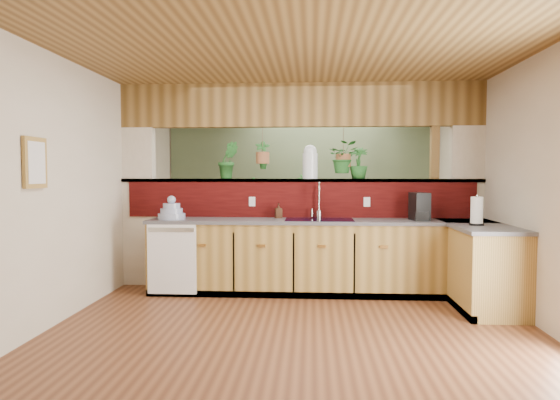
# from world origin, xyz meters

# --- Properties ---
(ground) EXTENTS (4.60, 7.00, 0.01)m
(ground) POSITION_xyz_m (0.00, 0.00, 0.00)
(ground) COLOR brown
(ground) RESTS_ON ground
(ceiling) EXTENTS (4.60, 7.00, 0.01)m
(ceiling) POSITION_xyz_m (0.00, 0.00, 2.60)
(ceiling) COLOR brown
(ceiling) RESTS_ON ground
(wall_back) EXTENTS (4.60, 0.02, 2.60)m
(wall_back) POSITION_xyz_m (0.00, 3.50, 1.30)
(wall_back) COLOR beige
(wall_back) RESTS_ON ground
(wall_front) EXTENTS (4.60, 0.02, 2.60)m
(wall_front) POSITION_xyz_m (0.00, -3.50, 1.30)
(wall_front) COLOR beige
(wall_front) RESTS_ON ground
(wall_left) EXTENTS (0.02, 7.00, 2.60)m
(wall_left) POSITION_xyz_m (-2.30, 0.00, 1.30)
(wall_left) COLOR beige
(wall_left) RESTS_ON ground
(wall_right) EXTENTS (0.02, 7.00, 2.60)m
(wall_right) POSITION_xyz_m (2.30, 0.00, 1.30)
(wall_right) COLOR beige
(wall_right) RESTS_ON ground
(pass_through_partition) EXTENTS (4.60, 0.21, 2.60)m
(pass_through_partition) POSITION_xyz_m (0.03, 1.35, 1.19)
(pass_through_partition) COLOR beige
(pass_through_partition) RESTS_ON ground
(pass_through_ledge) EXTENTS (4.60, 0.21, 0.04)m
(pass_through_ledge) POSITION_xyz_m (0.00, 1.35, 1.37)
(pass_through_ledge) COLOR brown
(pass_through_ledge) RESTS_ON ground
(header_beam) EXTENTS (4.60, 0.15, 0.55)m
(header_beam) POSITION_xyz_m (0.00, 1.35, 2.33)
(header_beam) COLOR brown
(header_beam) RESTS_ON ground
(sage_backwall) EXTENTS (4.55, 0.02, 2.55)m
(sage_backwall) POSITION_xyz_m (0.00, 3.48, 1.30)
(sage_backwall) COLOR #526344
(sage_backwall) RESTS_ON ground
(countertop) EXTENTS (4.14, 1.52, 0.90)m
(countertop) POSITION_xyz_m (0.84, 0.87, 0.45)
(countertop) COLOR olive
(countertop) RESTS_ON ground
(dishwasher) EXTENTS (0.58, 0.03, 0.82)m
(dishwasher) POSITION_xyz_m (-1.48, 0.66, 0.46)
(dishwasher) COLOR white
(dishwasher) RESTS_ON ground
(navy_sink) EXTENTS (0.82, 0.50, 0.18)m
(navy_sink) POSITION_xyz_m (0.25, 0.98, 0.82)
(navy_sink) COLOR black
(navy_sink) RESTS_ON countertop
(framed_print) EXTENTS (0.04, 0.35, 0.45)m
(framed_print) POSITION_xyz_m (-2.27, -0.80, 1.55)
(framed_print) COLOR olive
(framed_print) RESTS_ON wall_left
(faucet) EXTENTS (0.20, 0.20, 0.45)m
(faucet) POSITION_xyz_m (0.24, 1.13, 1.14)
(faucet) COLOR #B7B7B2
(faucet) RESTS_ON countertop
(dish_stack) EXTENTS (0.33, 0.33, 0.29)m
(dish_stack) POSITION_xyz_m (-1.54, 0.90, 0.99)
(dish_stack) COLOR #8E99B8
(dish_stack) RESTS_ON countertop
(soap_dispenser) EXTENTS (0.10, 0.10, 0.19)m
(soap_dispenser) POSITION_xyz_m (-0.26, 1.14, 0.99)
(soap_dispenser) COLOR #3B2315
(soap_dispenser) RESTS_ON countertop
(coffee_maker) EXTENTS (0.18, 0.30, 0.33)m
(coffee_maker) POSITION_xyz_m (1.44, 0.96, 1.05)
(coffee_maker) COLOR black
(coffee_maker) RESTS_ON countertop
(paper_towel) EXTENTS (0.15, 0.15, 0.33)m
(paper_towel) POSITION_xyz_m (1.93, 0.41, 1.05)
(paper_towel) COLOR black
(paper_towel) RESTS_ON countertop
(glass_jar) EXTENTS (0.19, 0.19, 0.43)m
(glass_jar) POSITION_xyz_m (0.14, 1.35, 1.61)
(glass_jar) COLOR silver
(glass_jar) RESTS_ON pass_through_ledge
(ledge_plant_left) EXTENTS (0.32, 0.29, 0.48)m
(ledge_plant_left) POSITION_xyz_m (-0.92, 1.35, 1.63)
(ledge_plant_left) COLOR #1F561F
(ledge_plant_left) RESTS_ON pass_through_ledge
(ledge_plant_right) EXTENTS (0.25, 0.25, 0.40)m
(ledge_plant_right) POSITION_xyz_m (0.75, 1.35, 1.59)
(ledge_plant_right) COLOR #1F561F
(ledge_plant_right) RESTS_ON pass_through_ledge
(hanging_plant_a) EXTENTS (0.20, 0.17, 0.48)m
(hanging_plant_a) POSITION_xyz_m (-0.47, 1.35, 1.81)
(hanging_plant_a) COLOR brown
(hanging_plant_a) RESTS_ON header_beam
(hanging_plant_b) EXTENTS (0.38, 0.33, 0.53)m
(hanging_plant_b) POSITION_xyz_m (0.56, 1.35, 1.84)
(hanging_plant_b) COLOR brown
(hanging_plant_b) RESTS_ON header_beam
(shelving_console) EXTENTS (1.46, 0.88, 0.95)m
(shelving_console) POSITION_xyz_m (-0.23, 3.25, 0.50)
(shelving_console) COLOR black
(shelving_console) RESTS_ON ground
(shelf_plant_a) EXTENTS (0.26, 0.21, 0.42)m
(shelf_plant_a) POSITION_xyz_m (-0.84, 3.25, 1.19)
(shelf_plant_a) COLOR #1F561F
(shelf_plant_a) RESTS_ON shelving_console
(shelf_plant_b) EXTENTS (0.31, 0.31, 0.48)m
(shelf_plant_b) POSITION_xyz_m (0.05, 3.25, 1.21)
(shelf_plant_b) COLOR #1F561F
(shelf_plant_b) RESTS_ON shelving_console
(floor_plant) EXTENTS (0.87, 0.79, 0.84)m
(floor_plant) POSITION_xyz_m (1.31, 2.23, 0.42)
(floor_plant) COLOR #1F561F
(floor_plant) RESTS_ON ground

